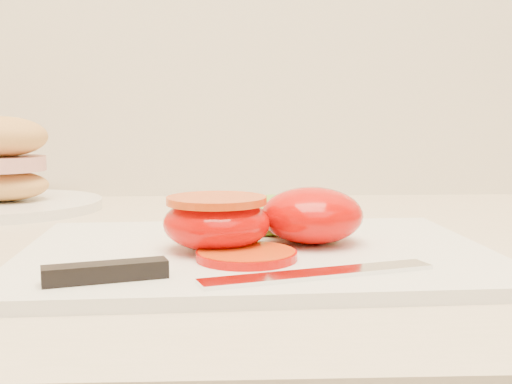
{
  "coord_description": "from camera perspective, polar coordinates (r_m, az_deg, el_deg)",
  "views": [
    {
      "loc": [
        -0.47,
        1.07,
        1.05
      ],
      "look_at": [
        -0.45,
        1.6,
        0.99
      ],
      "focal_mm": 45.0,
      "sensor_mm": 36.0,
      "label": 1
    }
  ],
  "objects": [
    {
      "name": "cutting_board",
      "position": [
        0.53,
        0.05,
        -5.51
      ],
      "size": [
        0.39,
        0.29,
        0.01
      ],
      "primitive_type": "cube",
      "rotation": [
        0.0,
        0.0,
        0.05
      ],
      "color": "white",
      "rests_on": "counter"
    },
    {
      "name": "tomato_half_dome",
      "position": [
        0.55,
        4.98,
        -2.07
      ],
      "size": [
        0.09,
        0.09,
        0.05
      ],
      "primitive_type": "ellipsoid",
      "color": "#DA0100",
      "rests_on": "cutting_board"
    },
    {
      "name": "tomato_half_cut",
      "position": [
        0.52,
        -3.52,
        -2.57
      ],
      "size": [
        0.09,
        0.09,
        0.04
      ],
      "color": "#DA0100",
      "rests_on": "cutting_board"
    },
    {
      "name": "tomato_slice_0",
      "position": [
        0.49,
        -0.85,
        -5.62
      ],
      "size": [
        0.07,
        0.07,
        0.01
      ],
      "primitive_type": "cylinder",
      "color": "#E5450B",
      "rests_on": "cutting_board"
    },
    {
      "name": "lettuce_leaf_0",
      "position": [
        0.61,
        2.29,
        -2.07
      ],
      "size": [
        0.15,
        0.13,
        0.03
      ],
      "primitive_type": "ellipsoid",
      "rotation": [
        0.0,
        0.0,
        0.39
      ],
      "color": "#6DA12A",
      "rests_on": "cutting_board"
    },
    {
      "name": "knife",
      "position": [
        0.43,
        -5.8,
        -7.14
      ],
      "size": [
        0.27,
        0.07,
        0.01
      ],
      "rotation": [
        0.0,
        0.0,
        0.31
      ],
      "color": "silver",
      "rests_on": "cutting_board"
    },
    {
      "name": "sandwich_plate",
      "position": [
        0.85,
        -21.49,
        1.25
      ],
      "size": [
        0.23,
        0.23,
        0.12
      ],
      "rotation": [
        0.0,
        0.0,
        0.02
      ],
      "color": "white",
      "rests_on": "counter"
    }
  ]
}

